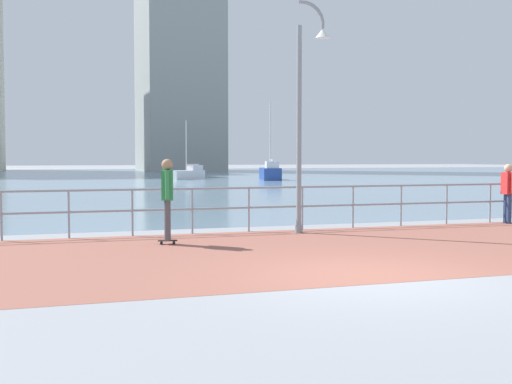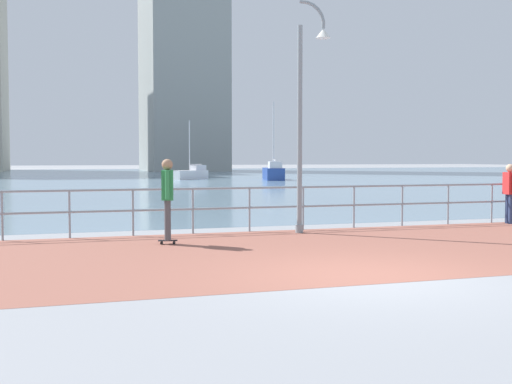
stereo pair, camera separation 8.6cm
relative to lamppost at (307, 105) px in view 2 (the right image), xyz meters
The scene contains 10 objects.
ground 34.70m from the lamppost, 92.00° to the left, with size 220.00×220.00×0.00m, color gray.
brick_paving 4.24m from the lamppost, 114.12° to the right, with size 28.00×6.74×0.01m, color #935647.
harbor_water 45.79m from the lamppost, 91.52° to the left, with size 180.00×88.00×0.00m, color #6B899E.
waterfront_railing 2.67m from the lamppost, 150.97° to the left, with size 25.25×0.06×1.09m.
lamppost is the anchor object (origin of this frame).
skateboarder 4.14m from the lamppost, 163.88° to the right, with size 0.41×0.56×1.77m.
bystander 6.45m from the lamppost, ahead, with size 0.29×0.56×1.63m.
sailboat_gray 38.75m from the lamppost, 82.32° to the left, with size 3.47×2.91×4.91m.
sailboat_navy 36.85m from the lamppost, 72.04° to the left, with size 2.40×4.73×6.36m.
tower_beige 76.55m from the lamppost, 81.23° to the left, with size 10.12×14.77×45.46m.
Camera 2 is at (-4.51, -8.62, 1.79)m, focal length 44.73 mm.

